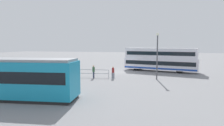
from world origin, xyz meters
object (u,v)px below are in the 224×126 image
(double_decker_bus, at_px, (160,60))
(pedestrian_crossing, at_px, (113,72))
(info_sign, at_px, (51,63))
(pedestrian_near_railing, at_px, (94,71))
(street_lamp, at_px, (157,52))

(double_decker_bus, distance_m, pedestrian_crossing, 10.47)
(double_decker_bus, bearing_deg, info_sign, 31.09)
(pedestrian_near_railing, bearing_deg, street_lamp, -171.97)
(pedestrian_crossing, height_order, info_sign, info_sign)
(street_lamp, bearing_deg, double_decker_bus, -92.20)
(pedestrian_near_railing, xyz_separation_m, pedestrian_crossing, (-2.52, -0.48, -0.09))
(double_decker_bus, bearing_deg, street_lamp, 87.80)
(pedestrian_near_railing, bearing_deg, double_decker_bus, -132.81)
(double_decker_bus, height_order, info_sign, double_decker_bus)
(info_sign, height_order, street_lamp, street_lamp)
(double_decker_bus, height_order, street_lamp, street_lamp)
(pedestrian_near_railing, bearing_deg, info_sign, -1.31)
(pedestrian_near_railing, height_order, pedestrian_crossing, pedestrian_near_railing)
(double_decker_bus, distance_m, pedestrian_near_railing, 12.41)
(pedestrian_near_railing, relative_size, info_sign, 0.66)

